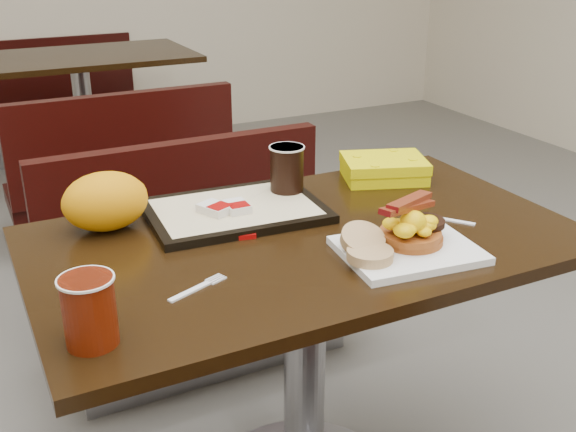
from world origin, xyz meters
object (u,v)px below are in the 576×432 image
fork (190,292)px  bench_far_n (63,100)px  coffee_cup_near (89,311)px  clamshell (384,169)px  platter (408,250)px  table_near (305,376)px  table_far (86,123)px  pancake_stack (411,236)px  hashbrown_sleeve_left (215,208)px  bench_far_s (116,162)px  coffee_cup_far (287,169)px  knife (443,219)px  paper_bag (105,201)px  tray (235,210)px  hashbrown_sleeve_right (237,207)px  bench_near_n (205,265)px

fork → bench_far_n: bearing=62.7°
coffee_cup_near → clamshell: size_ratio=0.56×
platter → fork: bearing=-179.5°
table_near → fork: 0.51m
platter → clamshell: clamshell is taller
table_far → pancake_stack: (0.17, -2.76, 0.41)m
table_near → table_far: same height
bench_far_n → platter: platter is taller
table_far → platter: 2.81m
table_far → hashbrown_sleeve_left: bearing=-93.5°
bench_far_s → coffee_cup_far: 1.74m
knife → bench_far_s: bearing=152.1°
clamshell → paper_bag: size_ratio=1.13×
table_near → bench_far_n: (0.00, 3.30, -0.02)m
bench_far_n → fork: size_ratio=7.47×
table_far → bench_far_s: 0.70m
pancake_stack → platter: bearing=-136.0°
table_near → coffee_cup_far: size_ratio=10.46×
table_near → hashbrown_sleeve_left: size_ratio=16.22×
tray → table_near: bearing=-59.2°
table_near → paper_bag: (-0.38, 0.23, 0.44)m
bench_far_s → knife: 2.03m
tray → hashbrown_sleeve_right: 0.03m
platter → hashbrown_sleeve_right: bearing=132.1°
clamshell → coffee_cup_near: bearing=-132.6°
bench_near_n → tray: bearing=-100.3°
table_far → coffee_cup_near: 2.90m
table_far → bench_far_n: size_ratio=1.20×
bench_near_n → knife: (0.33, -0.76, 0.39)m
platter → clamshell: size_ratio=1.29×
hashbrown_sleeve_right → table_near: bearing=-57.7°
platter → knife: (0.18, 0.11, -0.01)m
tray → table_far: bearing=91.5°
paper_bag → platter: bearing=-37.8°
bench_near_n → bench_far_s: size_ratio=1.00×
hashbrown_sleeve_left → coffee_cup_near: bearing=-157.7°
coffee_cup_far → table_far: bearing=91.6°
table_far → paper_bag: 2.44m
paper_bag → table_near: bearing=-31.4°
pancake_stack → clamshell: clamshell is taller
tray → bench_far_s: bearing=90.6°
platter → coffee_cup_near: size_ratio=2.31×
bench_near_n → table_far: bearing=90.0°
table_far → hashbrown_sleeve_left: size_ratio=16.22×
hashbrown_sleeve_right → tray: bearing=78.2°
coffee_cup_far → bench_far_s: bearing=92.3°
table_far → bench_far_s: bearing=-90.0°
bench_far_s → bench_far_n: same height
bench_far_s → platter: (0.15, -2.08, 0.40)m
bench_far_s → paper_bag: paper_bag is taller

